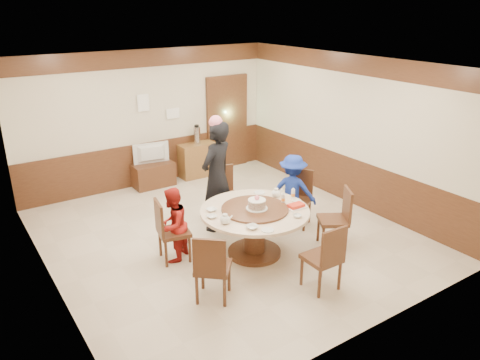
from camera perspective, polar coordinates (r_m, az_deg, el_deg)
room at (r=7.49m, az=-1.82°, el=0.70°), size 6.00×6.04×2.84m
banquet_table at (r=7.11m, az=1.80°, el=-5.23°), size 1.65×1.65×0.78m
chair_0 at (r=8.20m, az=7.00°, el=-3.44°), size 0.61×0.61×0.97m
chair_1 at (r=8.32m, az=-1.74°, el=-2.93°), size 0.52×0.53×0.97m
chair_2 at (r=7.14m, az=-8.18°, el=-7.39°), size 0.52×0.52×0.97m
chair_3 at (r=6.21m, az=-3.33°, el=-11.85°), size 0.62×0.62×0.97m
chair_4 at (r=6.50m, az=9.97°, el=-10.56°), size 0.45×0.46×0.97m
chair_5 at (r=7.58m, az=11.35°, el=-5.83°), size 0.61×0.60×0.97m
person_standing at (r=7.79m, az=-2.85°, el=0.44°), size 0.81×0.69×1.89m
person_red at (r=7.02m, az=-8.20°, el=-5.44°), size 0.71×0.68×1.15m
person_blue at (r=8.06m, az=6.40°, el=-1.29°), size 0.90×0.93×1.27m
birthday_cake at (r=6.95m, az=2.07°, el=-2.94°), size 0.33×0.33×0.21m
teapot_left at (r=6.57m, az=-1.84°, el=-4.85°), size 0.17×0.15×0.13m
teapot_right at (r=7.47m, az=4.41°, el=-1.64°), size 0.17×0.15×0.13m
bowl_0 at (r=6.98m, az=-3.49°, el=-3.64°), size 0.15×0.15×0.04m
bowl_1 at (r=6.82m, az=6.99°, el=-4.38°), size 0.13×0.13×0.04m
bowl_2 at (r=6.45m, az=1.49°, el=-5.75°), size 0.17×0.17×0.04m
bowl_3 at (r=7.30m, az=6.87°, el=-2.60°), size 0.14×0.14×0.05m
bowl_4 at (r=6.77m, az=-3.47°, el=-4.48°), size 0.14×0.14×0.03m
saucer_near at (r=6.41m, az=3.38°, el=-6.10°), size 0.18×0.18×0.01m
saucer_far at (r=7.63m, az=2.39°, el=-1.52°), size 0.18×0.18×0.01m
shrimp_platter at (r=7.11m, az=6.85°, el=-3.19°), size 0.30×0.20×0.06m
bottle_0 at (r=7.22m, az=5.29°, el=-2.30°), size 0.06×0.06×0.16m
bottle_1 at (r=7.41m, az=6.48°, el=-1.72°), size 0.06×0.06×0.16m
tv_stand at (r=10.03m, az=-10.50°, el=0.63°), size 0.85×0.45×0.50m
television at (r=9.88m, az=-10.68°, el=3.16°), size 0.76×0.21×0.43m
side_cabinet at (r=10.45m, az=-5.24°, el=2.45°), size 0.80×0.40×0.75m
thermos at (r=10.29m, az=-5.27°, el=5.45°), size 0.15×0.15×0.38m
notice_left at (r=9.80m, az=-11.70°, el=9.20°), size 0.25×0.00×0.35m
notice_right at (r=10.12m, az=-8.16°, el=8.04°), size 0.30×0.00×0.22m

